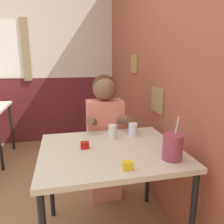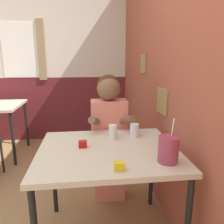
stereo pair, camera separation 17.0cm
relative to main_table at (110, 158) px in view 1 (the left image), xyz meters
The scene contains 9 objects.
brick_wall_right 1.37m from the main_table, 61.08° to the left, with size 0.08×4.65×2.70m.
back_wall 2.62m from the main_table, 108.30° to the left, with size 5.68×0.09×2.70m.
main_table is the anchor object (origin of this frame).
person_seated 0.56m from the main_table, 83.20° to the left, with size 0.42×0.42×1.27m.
cocktail_pitcher 0.46m from the main_table, 35.66° to the right, with size 0.13×0.13×0.29m.
glass_near_pitcher 0.36m from the main_table, 43.29° to the left, with size 0.08×0.08×0.11m.
glass_center 0.24m from the main_table, 72.76° to the left, with size 0.07×0.07×0.11m.
condiment_ketchup 0.21m from the main_table, 166.32° to the left, with size 0.06×0.04×0.05m.
condiment_mustard 0.34m from the main_table, 84.25° to the right, with size 0.06×0.04×0.05m.
Camera 1 is at (0.47, -1.17, 1.42)m, focal length 35.00 mm.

